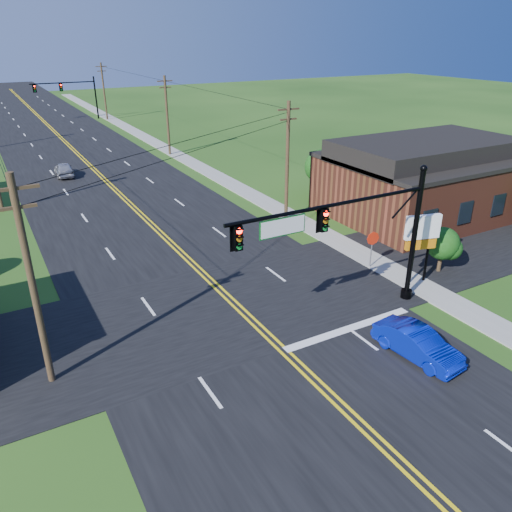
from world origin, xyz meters
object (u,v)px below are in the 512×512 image
signal_mast_main (349,233)px  blue_car (417,344)px  signal_mast_far (68,92)px  stop_sign (372,242)px

signal_mast_main → blue_car: 5.97m
signal_mast_far → blue_car: signal_mast_far is taller
signal_mast_far → stop_sign: (5.24, -68.02, -2.81)m
blue_car → stop_sign: (4.52, 8.28, 1.04)m
signal_mast_main → stop_sign: size_ratio=4.70×
stop_sign → blue_car: bearing=-111.0°
blue_car → signal_mast_far: bearing=83.8°
signal_mast_main → signal_mast_far: bearing=89.9°
signal_mast_main → signal_mast_far: 72.00m
blue_car → stop_sign: bearing=54.6°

